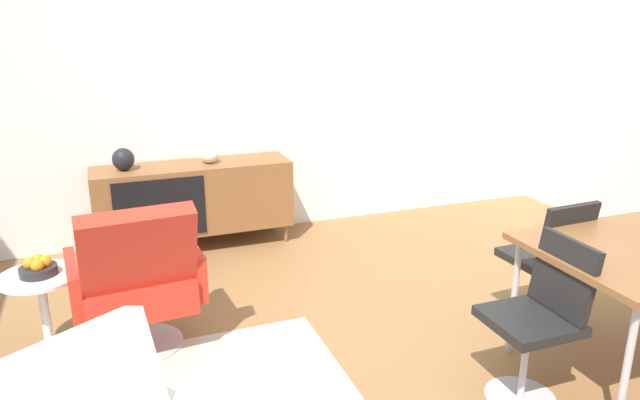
# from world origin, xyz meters

# --- Properties ---
(ground_plane) EXTENTS (8.32, 8.32, 0.00)m
(ground_plane) POSITION_xyz_m (0.00, 0.00, 0.00)
(ground_plane) COLOR olive
(wall_back) EXTENTS (6.80, 0.12, 2.80)m
(wall_back) POSITION_xyz_m (0.00, 2.60, 1.40)
(wall_back) COLOR white
(wall_back) RESTS_ON ground_plane
(sideboard) EXTENTS (1.60, 0.45, 0.72)m
(sideboard) POSITION_xyz_m (-0.47, 2.30, 0.44)
(sideboard) COLOR brown
(sideboard) RESTS_ON ground_plane
(vase_cobalt) EXTENTS (0.15, 0.15, 0.12)m
(vase_cobalt) POSITION_xyz_m (-0.32, 2.30, 0.78)
(vase_cobalt) COLOR beige
(vase_cobalt) RESTS_ON sideboard
(vase_sculptural_dark) EXTENTS (0.17, 0.17, 0.18)m
(vase_sculptural_dark) POSITION_xyz_m (-1.00, 2.30, 0.81)
(vase_sculptural_dark) COLOR black
(vase_sculptural_dark) RESTS_ON sideboard
(dining_chair_near_window) EXTENTS (0.43, 0.40, 0.86)m
(dining_chair_near_window) POSITION_xyz_m (0.80, -0.39, 0.47)
(dining_chair_near_window) COLOR black
(dining_chair_near_window) RESTS_ON ground_plane
(dining_chair_back_left) EXTENTS (0.42, 0.44, 0.86)m
(dining_chair_back_left) POSITION_xyz_m (1.34, 0.16, 0.47)
(dining_chair_back_left) COLOR black
(dining_chair_back_left) RESTS_ON ground_plane
(lounge_chair_red) EXTENTS (0.76, 0.70, 0.95)m
(lounge_chair_red) POSITION_xyz_m (-1.04, 0.76, 0.47)
(lounge_chair_red) COLOR red
(lounge_chair_red) RESTS_ON ground_plane
(side_table_round) EXTENTS (0.44, 0.44, 0.52)m
(side_table_round) POSITION_xyz_m (-1.54, 0.88, 0.32)
(side_table_round) COLOR white
(side_table_round) RESTS_ON ground_plane
(fruit_bowl) EXTENTS (0.20, 0.20, 0.11)m
(fruit_bowl) POSITION_xyz_m (-1.54, 0.89, 0.56)
(fruit_bowl) COLOR #262628
(fruit_bowl) RESTS_ON side_table_round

